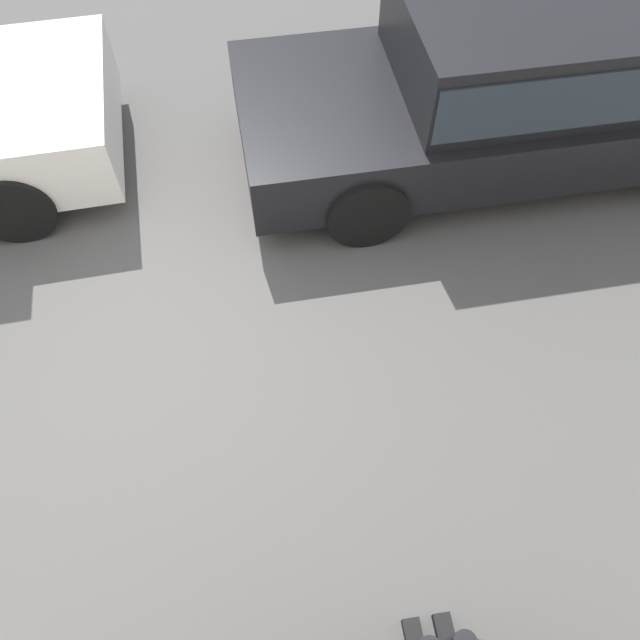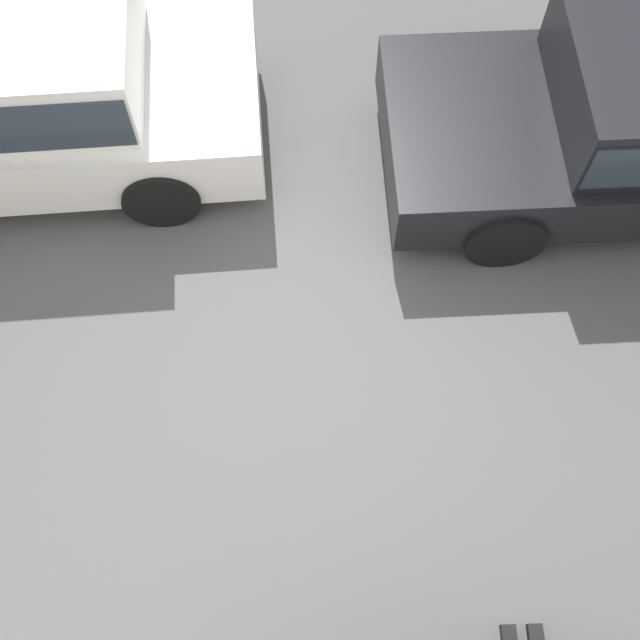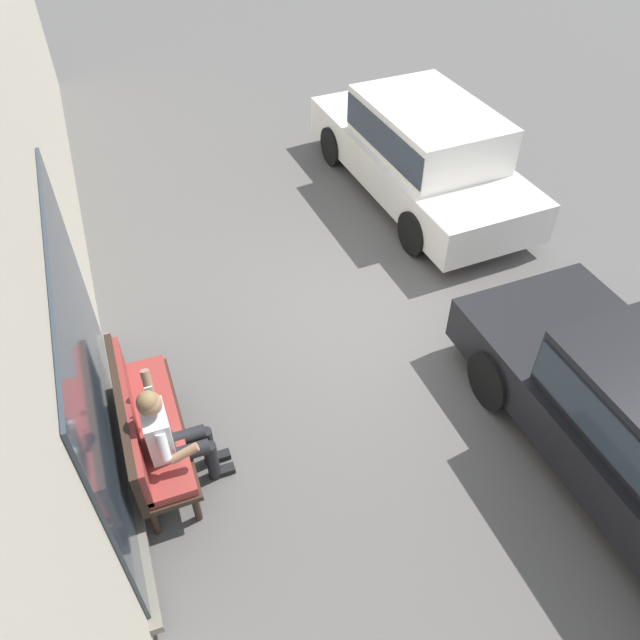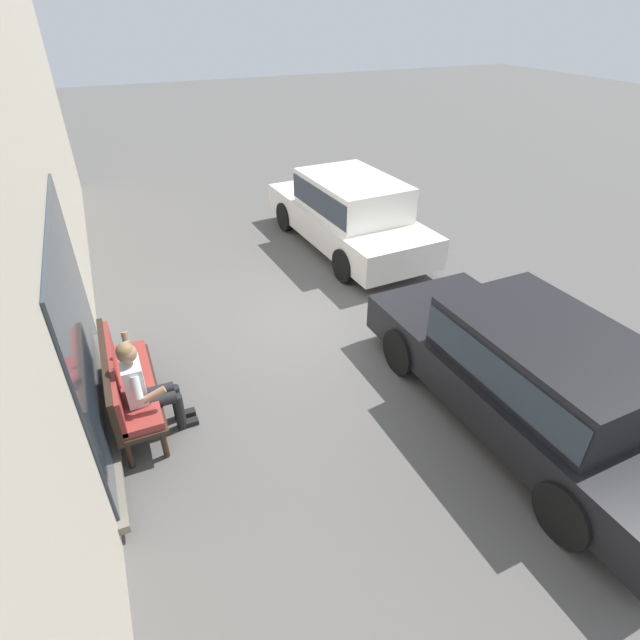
# 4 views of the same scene
# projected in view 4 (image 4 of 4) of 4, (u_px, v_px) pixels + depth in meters

# --- Properties ---
(ground_plane) EXTENTS (60.00, 60.00, 0.00)m
(ground_plane) POSITION_uv_depth(u_px,v_px,m) (307.00, 321.00, 8.29)
(ground_plane) COLOR #565451
(building_facade) EXTENTS (18.00, 0.51, 5.87)m
(building_facade) POSITION_uv_depth(u_px,v_px,m) (21.00, 168.00, 5.55)
(building_facade) COLOR #BCB29E
(building_facade) RESTS_ON ground_plane
(bench) EXTENTS (1.82, 0.55, 1.00)m
(bench) POSITION_uv_depth(u_px,v_px,m) (124.00, 382.00, 6.07)
(bench) COLOR #332319
(bench) RESTS_ON ground_plane
(person_on_phone) EXTENTS (0.73, 0.74, 1.34)m
(person_on_phone) POSITION_uv_depth(u_px,v_px,m) (145.00, 386.00, 5.81)
(person_on_phone) COLOR black
(person_on_phone) RESTS_ON ground_plane
(parked_car_near) EXTENTS (4.72, 1.96, 1.43)m
(parked_car_near) POSITION_uv_depth(u_px,v_px,m) (536.00, 372.00, 5.90)
(parked_car_near) COLOR black
(parked_car_near) RESTS_ON ground_plane
(parked_car_mid) EXTENTS (4.56, 2.01, 1.52)m
(parked_car_mid) POSITION_uv_depth(u_px,v_px,m) (349.00, 210.00, 10.32)
(parked_car_mid) COLOR white
(parked_car_mid) RESTS_ON ground_plane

